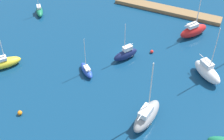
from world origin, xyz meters
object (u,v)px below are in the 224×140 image
object	(u,v)px
sailboat_navy_west_end	(126,54)
sailboat_blue_outer_mooring	(87,70)
sailboat_green_near_pier	(39,11)
pier_dock	(167,10)
sailboat_white_east_end	(207,71)
mooring_buoy_orange	(20,113)
sailboat_gray_far_north	(147,115)
sailboat_red_off_beacon	(193,31)
mooring_buoy_red	(152,52)
sailboat_yellow_inner_mooring	(4,63)

from	to	relation	value
sailboat_navy_west_end	sailboat_blue_outer_mooring	world-z (taller)	sailboat_navy_west_end
sailboat_green_near_pier	sailboat_blue_outer_mooring	bearing A→B (deg)	16.55
sailboat_navy_west_end	pier_dock	bearing A→B (deg)	-153.15
pier_dock	sailboat_blue_outer_mooring	world-z (taller)	sailboat_blue_outer_mooring
sailboat_white_east_end	sailboat_green_near_pier	bearing A→B (deg)	-149.26
sailboat_blue_outer_mooring	sailboat_green_near_pier	size ratio (longest dim) A/B	1.21
sailboat_blue_outer_mooring	mooring_buoy_orange	xyz separation A→B (m)	(5.92, 14.03, -0.35)
sailboat_gray_far_north	sailboat_red_off_beacon	bearing A→B (deg)	5.23
sailboat_gray_far_north	sailboat_green_near_pier	xyz separation A→B (m)	(34.58, -21.34, -0.59)
mooring_buoy_red	sailboat_navy_west_end	bearing A→B (deg)	41.45
sailboat_red_off_beacon	pier_dock	bearing A→B (deg)	85.21
sailboat_yellow_inner_mooring	sailboat_white_east_end	bearing A→B (deg)	-30.02
sailboat_gray_far_north	sailboat_yellow_inner_mooring	bearing A→B (deg)	95.22
pier_dock	mooring_buoy_red	bearing A→B (deg)	95.31
pier_dock	sailboat_green_near_pier	xyz separation A→B (m)	(28.23, 13.23, 0.40)
sailboat_navy_west_end	mooring_buoy_orange	distance (m)	23.97
sailboat_yellow_inner_mooring	mooring_buoy_orange	distance (m)	13.60
mooring_buoy_orange	sailboat_green_near_pier	bearing A→B (deg)	-63.85
sailboat_blue_outer_mooring	sailboat_yellow_inner_mooring	bearing A→B (deg)	58.35
sailboat_green_near_pier	mooring_buoy_orange	bearing A→B (deg)	-11.19
sailboat_gray_far_north	sailboat_blue_outer_mooring	world-z (taller)	sailboat_gray_far_north
mooring_buoy_orange	sailboat_navy_west_end	bearing A→B (deg)	-118.29
sailboat_blue_outer_mooring	sailboat_white_east_end	world-z (taller)	sailboat_white_east_end
pier_dock	sailboat_white_east_end	distance (m)	23.99
pier_dock	mooring_buoy_orange	xyz separation A→B (m)	(14.20, 41.81, -0.02)
sailboat_navy_west_end	sailboat_gray_far_north	xyz separation A→B (m)	(-9.20, 13.85, 0.21)
sailboat_blue_outer_mooring	sailboat_yellow_inner_mooring	xyz separation A→B (m)	(15.89, 4.81, 0.33)
pier_dock	sailboat_red_off_beacon	bearing A→B (deg)	137.25
sailboat_yellow_inner_mooring	mooring_buoy_red	distance (m)	30.19
sailboat_green_near_pier	pier_dock	bearing A→B (deg)	77.77
sailboat_yellow_inner_mooring	mooring_buoy_orange	size ratio (longest dim) A/B	14.68
sailboat_gray_far_north	sailboat_white_east_end	xyz separation A→B (m)	(-7.21, -14.80, 0.06)
sailboat_yellow_inner_mooring	sailboat_navy_west_end	bearing A→B (deg)	-19.68
sailboat_navy_west_end	sailboat_yellow_inner_mooring	world-z (taller)	sailboat_yellow_inner_mooring
pier_dock	sailboat_white_east_end	xyz separation A→B (m)	(-13.56, 19.77, 1.05)
sailboat_red_off_beacon	sailboat_yellow_inner_mooring	xyz separation A→B (m)	(32.27, 25.11, -0.34)
sailboat_navy_west_end	sailboat_yellow_inner_mooring	bearing A→B (deg)	-26.22
sailboat_white_east_end	mooring_buoy_red	world-z (taller)	sailboat_white_east_end
pier_dock	mooring_buoy_red	world-z (taller)	pier_dock
sailboat_red_off_beacon	sailboat_white_east_end	world-z (taller)	sailboat_red_off_beacon
pier_dock	sailboat_yellow_inner_mooring	size ratio (longest dim) A/B	2.14
sailboat_yellow_inner_mooring	mooring_buoy_red	xyz separation A→B (m)	(-25.73, -15.77, -0.75)
sailboat_navy_west_end	sailboat_blue_outer_mooring	xyz separation A→B (m)	(5.44, 7.07, -0.45)
sailboat_blue_outer_mooring	mooring_buoy_red	size ratio (longest dim) A/B	11.68
sailboat_yellow_inner_mooring	sailboat_blue_outer_mooring	bearing A→B (deg)	-31.95
pier_dock	sailboat_yellow_inner_mooring	bearing A→B (deg)	53.44
sailboat_gray_far_north	mooring_buoy_red	distance (m)	18.41
sailboat_gray_far_north	sailboat_blue_outer_mooring	size ratio (longest dim) A/B	1.56
pier_dock	sailboat_blue_outer_mooring	size ratio (longest dim) A/B	3.22
sailboat_navy_west_end	sailboat_white_east_end	distance (m)	16.43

